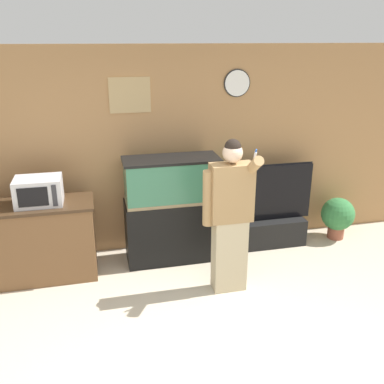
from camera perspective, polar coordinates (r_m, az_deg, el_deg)
ground_plane at (r=3.89m, az=2.55°, el=-23.35°), size 18.00×18.00×0.00m
wall_back_paneled at (r=5.48m, az=-4.27°, el=5.46°), size 10.00×0.08×2.60m
counter_island at (r=5.27m, az=-21.19°, el=-6.26°), size 1.57×0.58×0.92m
microwave at (r=5.01m, az=-19.77°, el=0.12°), size 0.50×0.38×0.30m
aquarium_on_stand at (r=5.30m, az=-2.69°, el=-2.35°), size 1.16×0.49×1.32m
tv_on_stand at (r=5.88m, az=10.09°, el=-3.88°), size 1.18×0.40×1.12m
person_standing at (r=4.56m, az=5.06°, el=-3.07°), size 0.54×0.41×1.71m
potted_plant at (r=6.28m, az=18.85°, el=-2.98°), size 0.46×0.46×0.59m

